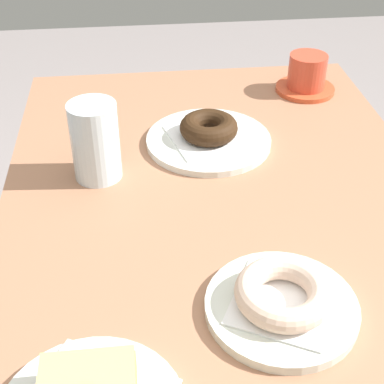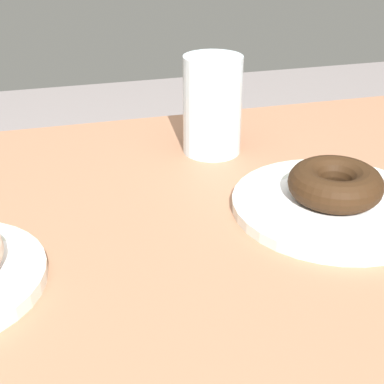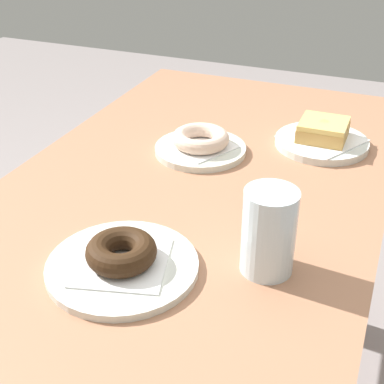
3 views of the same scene
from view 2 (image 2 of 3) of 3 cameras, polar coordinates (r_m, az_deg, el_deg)
The scene contains 5 objects.
table at distance 0.68m, azimuth -10.37°, elevation -13.68°, with size 1.24×0.71×0.73m.
plate_chocolate_ring at distance 0.68m, azimuth 13.70°, elevation -1.30°, with size 0.23×0.23×0.01m, color silver.
napkin_chocolate_ring at distance 0.67m, azimuth 13.77°, elevation -0.72°, with size 0.13×0.13×0.00m, color white.
donut_chocolate_ring at distance 0.66m, azimuth 13.95°, elevation 0.77°, with size 0.11×0.11×0.04m, color #301D0E.
water_glass at distance 0.79m, azimuth 2.01°, elevation 8.51°, with size 0.08×0.08×0.13m, color silver.
Camera 2 is at (0.02, 0.51, 1.05)m, focal length 54.25 mm.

